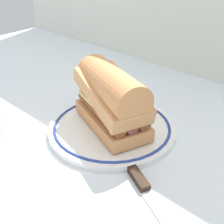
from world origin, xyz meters
TOP-DOWN VIEW (x-y plane):
  - ground_plane at (0.00, 0.00)m, footprint 1.50×1.50m
  - plate at (0.03, 0.00)m, footprint 0.26×0.26m
  - sausage_sandwich at (0.03, 0.00)m, footprint 0.20×0.14m
  - butter_knife at (0.19, -0.09)m, footprint 0.13×0.07m

SIDE VIEW (x-z plane):
  - ground_plane at x=0.00m, z-range 0.00..0.00m
  - butter_knife at x=0.19m, z-range 0.00..0.01m
  - plate at x=0.03m, z-range 0.00..0.02m
  - sausage_sandwich at x=0.03m, z-range 0.02..0.14m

